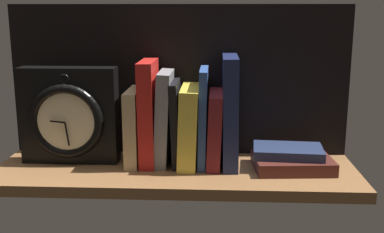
# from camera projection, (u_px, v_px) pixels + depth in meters

# --- Properties ---
(ground_plane) EXTENTS (0.84, 0.27, 0.03)m
(ground_plane) POSITION_uv_depth(u_px,v_px,m) (175.00, 173.00, 1.12)
(ground_plane) COLOR brown
(back_panel) EXTENTS (0.84, 0.01, 0.37)m
(back_panel) POSITION_uv_depth(u_px,v_px,m) (179.00, 80.00, 1.20)
(back_panel) COLOR black
(back_panel) RESTS_ON ground_plane
(book_tan_shortstories) EXTENTS (0.03, 0.14, 0.18)m
(book_tan_shortstories) POSITION_uv_depth(u_px,v_px,m) (134.00, 126.00, 1.14)
(book_tan_shortstories) COLOR tan
(book_tan_shortstories) RESTS_ON ground_plane
(book_red_requiem) EXTENTS (0.04, 0.14, 0.24)m
(book_red_requiem) POSITION_uv_depth(u_px,v_px,m) (149.00, 113.00, 1.13)
(book_red_requiem) COLOR red
(book_red_requiem) RESTS_ON ground_plane
(book_gray_chess) EXTENTS (0.04, 0.13, 0.22)m
(book_gray_chess) POSITION_uv_depth(u_px,v_px,m) (164.00, 118.00, 1.13)
(book_gray_chess) COLOR gray
(book_gray_chess) RESTS_ON ground_plane
(book_black_skeptic) EXTENTS (0.03, 0.13, 0.20)m
(book_black_skeptic) POSITION_uv_depth(u_px,v_px,m) (175.00, 123.00, 1.13)
(book_black_skeptic) COLOR black
(book_black_skeptic) RESTS_ON ground_plane
(book_yellow_seinlanguage) EXTENTS (0.05, 0.16, 0.18)m
(book_yellow_seinlanguage) POSITION_uv_depth(u_px,v_px,m) (189.00, 126.00, 1.13)
(book_yellow_seinlanguage) COLOR gold
(book_yellow_seinlanguage) RESTS_ON ground_plane
(book_blue_modern) EXTENTS (0.02, 0.14, 0.23)m
(book_blue_modern) POSITION_uv_depth(u_px,v_px,m) (203.00, 117.00, 1.13)
(book_blue_modern) COLOR #2D4C8E
(book_blue_modern) RESTS_ON ground_plane
(book_maroon_dawkins) EXTENTS (0.04, 0.16, 0.17)m
(book_maroon_dawkins) POSITION_uv_depth(u_px,v_px,m) (215.00, 128.00, 1.13)
(book_maroon_dawkins) COLOR maroon
(book_maroon_dawkins) RESTS_ON ground_plane
(book_navy_bierce) EXTENTS (0.04, 0.16, 0.26)m
(book_navy_bierce) POSITION_uv_depth(u_px,v_px,m) (230.00, 111.00, 1.12)
(book_navy_bierce) COLOR #192147
(book_navy_bierce) RESTS_ON ground_plane
(framed_clock) EXTENTS (0.23, 0.07, 0.23)m
(framed_clock) POSITION_uv_depth(u_px,v_px,m) (69.00, 117.00, 1.13)
(framed_clock) COLOR black
(framed_clock) RESTS_ON ground_plane
(book_stack_side) EXTENTS (0.18, 0.14, 0.05)m
(book_stack_side) POSITION_uv_depth(u_px,v_px,m) (291.00, 159.00, 1.11)
(book_stack_side) COLOR #471E19
(book_stack_side) RESTS_ON ground_plane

